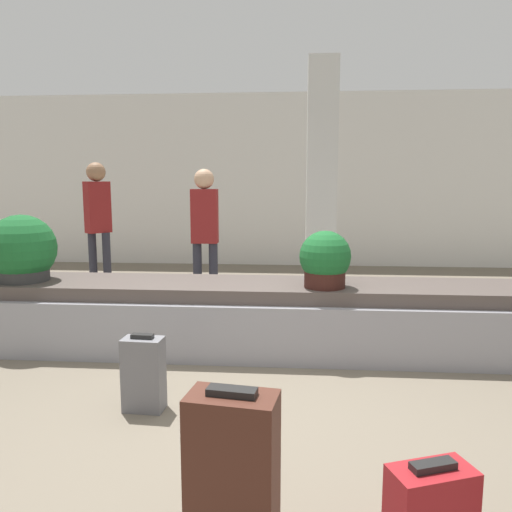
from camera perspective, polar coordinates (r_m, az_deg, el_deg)
ground_plane at (r=3.50m, az=-1.95°, el=-18.08°), size 18.00×18.00×0.00m
back_wall at (r=9.47m, az=2.42°, el=8.61°), size 18.00×0.06×3.20m
carousel at (r=4.71m, az=0.00°, el=-7.00°), size 8.09×0.94×0.64m
pillar at (r=6.93m, az=7.48°, el=8.64°), size 0.40×0.40×3.20m
suitcase_0 at (r=3.60m, az=-12.72°, el=-13.00°), size 0.28×0.18×0.54m
suitcase_3 at (r=2.28m, az=-2.70°, el=-23.63°), size 0.40×0.26×0.73m
potted_plant_0 at (r=5.16m, az=-25.16°, el=0.54°), size 0.63×0.63×0.63m
potted_plant_1 at (r=4.44m, az=7.90°, el=-0.49°), size 0.46×0.46×0.50m
traveler_0 at (r=6.13m, az=-5.88°, el=3.44°), size 0.33×0.24×1.73m
traveler_1 at (r=7.18m, az=-17.62°, el=4.45°), size 0.35×0.36×1.83m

